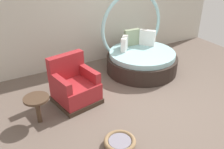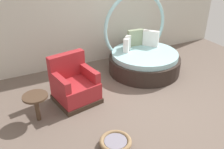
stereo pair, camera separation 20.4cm
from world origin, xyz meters
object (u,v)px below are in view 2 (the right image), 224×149
Objects in this scene: round_daybed at (143,57)px; side_table at (36,100)px; pet_basket at (116,143)px; red_armchair at (74,86)px.

round_daybed is 2.90m from side_table.
pet_basket is 0.98× the size of side_table.
side_table reaches higher than pet_basket.
round_daybed reaches higher than side_table.
round_daybed is 2.01× the size of red_armchair.
red_armchair is 1.84× the size of pet_basket.
round_daybed is 3.70× the size of pet_basket.
red_armchair is at bearing -164.91° from round_daybed.
side_table is at bearing -162.89° from round_daybed.
side_table is at bearing 127.95° from pet_basket.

